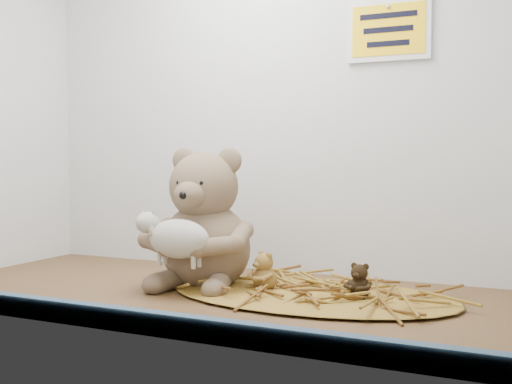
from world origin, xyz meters
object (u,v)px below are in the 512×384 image
at_px(mini_teddy_tan, 265,269).
at_px(mini_teddy_brown, 360,279).
at_px(toy_lamb, 179,239).
at_px(main_teddy, 205,217).

xyz_separation_m(mini_teddy_tan, mini_teddy_brown, (0.19, 0.01, -0.01)).
bearing_deg(mini_teddy_tan, toy_lamb, -111.62).
relative_size(mini_teddy_tan, mini_teddy_brown, 1.16).
bearing_deg(main_teddy, mini_teddy_brown, -4.32).
height_order(main_teddy, toy_lamb, main_teddy).
height_order(main_teddy, mini_teddy_tan, main_teddy).
relative_size(main_teddy, toy_lamb, 1.75).
xyz_separation_m(main_teddy, toy_lamb, (0.00, -0.11, -0.03)).
bearing_deg(mini_teddy_brown, main_teddy, -175.14).
distance_m(mini_teddy_tan, mini_teddy_brown, 0.19).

